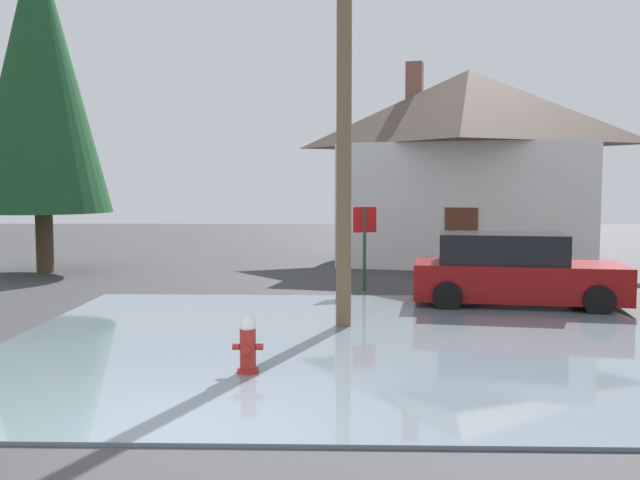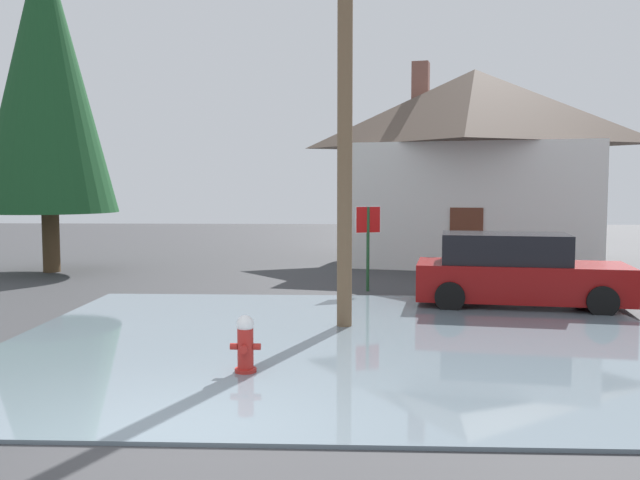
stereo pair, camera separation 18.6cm
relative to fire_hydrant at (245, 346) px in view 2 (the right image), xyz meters
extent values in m
cube|color=#38383A|center=(-0.50, -2.43, -0.47)|extent=(80.00, 80.00, 0.10)
cube|color=slate|center=(1.37, 2.08, -0.40)|extent=(11.49, 9.51, 0.05)
cylinder|color=#AD231E|center=(0.00, 0.00, -0.37)|extent=(0.31, 0.31, 0.10)
cylinder|color=#AD231E|center=(0.00, 0.00, -0.04)|extent=(0.23, 0.23, 0.57)
sphere|color=white|center=(0.00, 0.00, 0.31)|extent=(0.25, 0.25, 0.25)
cylinder|color=#AD231E|center=(-0.17, 0.00, -0.01)|extent=(0.10, 0.09, 0.09)
cylinder|color=#AD231E|center=(0.17, 0.00, -0.01)|extent=(0.10, 0.09, 0.09)
cylinder|color=#AD231E|center=(0.00, -0.16, -0.01)|extent=(0.11, 0.10, 0.11)
cylinder|color=brown|center=(1.38, 3.26, 4.00)|extent=(0.28, 0.28, 8.84)
cylinder|color=#1E4C28|center=(1.95, 7.83, 0.65)|extent=(0.08, 0.08, 2.14)
cube|color=white|center=(1.95, 7.83, 1.40)|extent=(0.64, 0.27, 0.68)
cube|color=red|center=(1.95, 7.83, 1.40)|extent=(0.61, 0.27, 0.65)
cube|color=silver|center=(5.79, 14.66, 1.59)|extent=(9.21, 7.84, 4.04)
pyramid|color=brown|center=(5.79, 14.66, 4.92)|extent=(9.95, 8.47, 2.62)
cube|color=brown|center=(4.10, 16.20, 5.58)|extent=(0.72, 0.72, 2.36)
cube|color=#592D1E|center=(5.07, 11.64, 0.58)|extent=(0.99, 0.29, 2.00)
cube|color=maroon|center=(5.27, 5.70, 0.15)|extent=(4.73, 2.43, 0.80)
cube|color=black|center=(4.91, 5.76, 0.88)|extent=(2.91, 1.95, 0.65)
cylinder|color=black|center=(6.92, 6.35, -0.10)|extent=(0.67, 0.31, 0.64)
cylinder|color=black|center=(6.65, 4.59, -0.10)|extent=(0.67, 0.31, 0.64)
cylinder|color=black|center=(3.88, 6.81, -0.10)|extent=(0.67, 0.31, 0.64)
cylinder|color=black|center=(3.62, 5.06, -0.10)|extent=(0.67, 0.31, 0.64)
cylinder|color=#4C3823|center=(-7.75, 11.29, 0.50)|extent=(0.51, 0.51, 1.85)
cone|color=#194723|center=(-7.75, 11.29, 5.65)|extent=(4.12, 4.12, 8.44)
camera|label=1|loc=(1.26, -9.49, 2.27)|focal=38.49mm
camera|label=2|loc=(1.44, -9.48, 2.27)|focal=38.49mm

